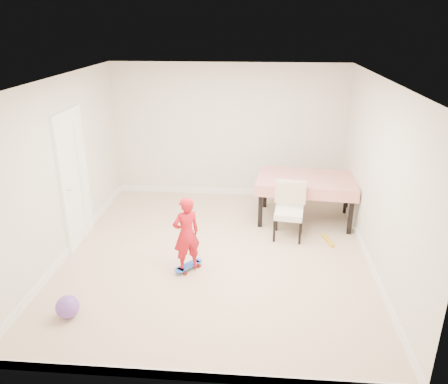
# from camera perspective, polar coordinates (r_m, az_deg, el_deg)

# --- Properties ---
(ground) EXTENTS (5.00, 5.00, 0.00)m
(ground) POSITION_cam_1_polar(r_m,az_deg,el_deg) (6.70, -1.00, -8.18)
(ground) COLOR #C7AB8A
(ground) RESTS_ON ground
(ceiling) EXTENTS (4.50, 5.00, 0.04)m
(ceiling) POSITION_cam_1_polar(r_m,az_deg,el_deg) (5.86, -1.17, 14.27)
(ceiling) COLOR silver
(ceiling) RESTS_ON wall_back
(wall_back) EXTENTS (4.50, 0.04, 2.60)m
(wall_back) POSITION_cam_1_polar(r_m,az_deg,el_deg) (8.53, 0.58, 7.88)
(wall_back) COLOR beige
(wall_back) RESTS_ON ground
(wall_front) EXTENTS (4.50, 0.04, 2.60)m
(wall_front) POSITION_cam_1_polar(r_m,az_deg,el_deg) (3.92, -4.70, -9.69)
(wall_front) COLOR beige
(wall_front) RESTS_ON ground
(wall_left) EXTENTS (0.04, 5.00, 2.60)m
(wall_left) POSITION_cam_1_polar(r_m,az_deg,el_deg) (6.74, -20.32, 2.73)
(wall_left) COLOR beige
(wall_left) RESTS_ON ground
(wall_right) EXTENTS (0.04, 5.00, 2.60)m
(wall_right) POSITION_cam_1_polar(r_m,az_deg,el_deg) (6.34, 19.41, 1.70)
(wall_right) COLOR beige
(wall_right) RESTS_ON ground
(door) EXTENTS (0.11, 0.94, 2.11)m
(door) POSITION_cam_1_polar(r_m,az_deg,el_deg) (7.08, -19.01, 1.42)
(door) COLOR white
(door) RESTS_ON ground
(baseboard_back) EXTENTS (4.50, 0.02, 0.12)m
(baseboard_back) POSITION_cam_1_polar(r_m,az_deg,el_deg) (8.91, 0.55, 0.13)
(baseboard_back) COLOR white
(baseboard_back) RESTS_ON ground
(baseboard_front) EXTENTS (4.50, 0.02, 0.12)m
(baseboard_front) POSITION_cam_1_polar(r_m,az_deg,el_deg) (4.68, -4.22, -22.83)
(baseboard_front) COLOR white
(baseboard_front) RESTS_ON ground
(baseboard_left) EXTENTS (0.02, 5.00, 0.12)m
(baseboard_left) POSITION_cam_1_polar(r_m,az_deg,el_deg) (7.22, -19.12, -6.61)
(baseboard_left) COLOR white
(baseboard_left) RESTS_ON ground
(baseboard_right) EXTENTS (0.02, 5.00, 0.12)m
(baseboard_right) POSITION_cam_1_polar(r_m,az_deg,el_deg) (6.85, 18.20, -8.10)
(baseboard_right) COLOR white
(baseboard_right) RESTS_ON ground
(dining_table) EXTENTS (1.77, 1.22, 0.79)m
(dining_table) POSITION_cam_1_polar(r_m,az_deg,el_deg) (7.79, 10.56, -0.88)
(dining_table) COLOR red
(dining_table) RESTS_ON ground
(dining_chair) EXTENTS (0.57, 0.64, 0.92)m
(dining_chair) POSITION_cam_1_polar(r_m,az_deg,el_deg) (7.08, 8.48, -2.53)
(dining_chair) COLOR beige
(dining_chair) RESTS_ON ground
(skateboard) EXTENTS (0.44, 0.49, 0.07)m
(skateboard) POSITION_cam_1_polar(r_m,az_deg,el_deg) (6.34, -4.64, -9.75)
(skateboard) COLOR blue
(skateboard) RESTS_ON ground
(child) EXTENTS (0.47, 0.43, 1.09)m
(child) POSITION_cam_1_polar(r_m,az_deg,el_deg) (6.07, -4.93, -5.77)
(child) COLOR red
(child) RESTS_ON ground
(balloon) EXTENTS (0.28, 0.28, 0.28)m
(balloon) POSITION_cam_1_polar(r_m,az_deg,el_deg) (5.69, -19.76, -13.95)
(balloon) COLOR #7448AF
(balloon) RESTS_ON ground
(foam_toy) EXTENTS (0.16, 0.40, 0.06)m
(foam_toy) POSITION_cam_1_polar(r_m,az_deg,el_deg) (7.23, 13.43, -6.16)
(foam_toy) COLOR gold
(foam_toy) RESTS_ON ground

